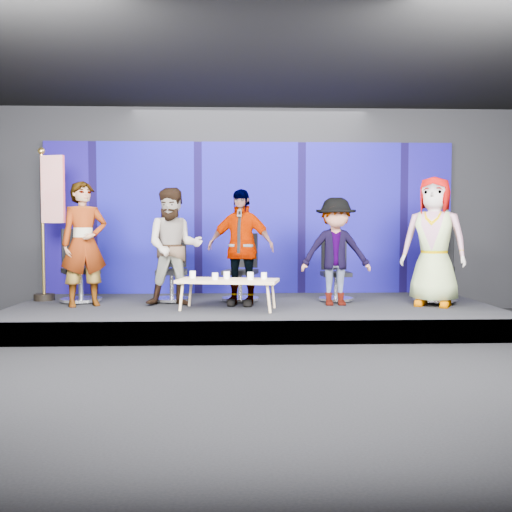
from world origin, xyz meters
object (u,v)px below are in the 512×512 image
(chair_a, at_px, (80,278))
(chair_c, at_px, (241,279))
(panelist_d, at_px, (336,252))
(coffee_table, at_px, (228,282))
(chair_e, at_px, (435,277))
(mug_c, at_px, (227,275))
(chair_d, at_px, (335,280))
(mug_d, at_px, (250,276))
(flag_stand, at_px, (49,220))
(mug_b, at_px, (215,276))
(panelist_a, at_px, (84,244))
(panelist_e, at_px, (434,241))
(mug_a, at_px, (193,275))
(panelist_c, at_px, (240,247))
(panelist_b, at_px, (174,247))
(chair_b, at_px, (172,279))
(mug_e, at_px, (264,276))

(chair_a, bearing_deg, chair_c, -25.40)
(panelist_d, height_order, coffee_table, panelist_d)
(chair_e, bearing_deg, mug_c, -140.01)
(chair_d, bearing_deg, mug_d, -144.07)
(chair_a, distance_m, flag_stand, 1.04)
(mug_b, bearing_deg, panelist_a, 164.97)
(mug_d, bearing_deg, coffee_table, 168.04)
(flag_stand, bearing_deg, panelist_e, 6.88)
(panelist_e, xyz_separation_m, mug_a, (-3.49, -0.10, -0.46))
(coffee_table, bearing_deg, flag_stand, 159.05)
(coffee_table, xyz_separation_m, mug_a, (-0.50, 0.18, 0.09))
(panelist_c, relative_size, panelist_e, 0.90)
(panelist_b, relative_size, panelist_d, 1.09)
(panelist_c, distance_m, mug_a, 0.81)
(panelist_d, bearing_deg, mug_c, -167.90)
(panelist_c, xyz_separation_m, chair_d, (1.48, 0.47, -0.53))
(coffee_table, bearing_deg, chair_a, 158.49)
(chair_c, xyz_separation_m, panelist_c, (-0.02, -0.50, 0.50))
(panelist_a, bearing_deg, coffee_table, -37.63)
(chair_b, relative_size, panelist_d, 0.67)
(coffee_table, height_order, mug_c, mug_c)
(chair_a, height_order, mug_b, chair_a)
(chair_c, bearing_deg, coffee_table, -86.10)
(coffee_table, distance_m, mug_d, 0.33)
(chair_d, height_order, mug_a, chair_d)
(chair_c, xyz_separation_m, mug_b, (-0.37, -1.01, 0.13))
(mug_a, distance_m, flag_stand, 2.56)
(chair_e, bearing_deg, mug_b, -137.98)
(chair_d, bearing_deg, flag_stand, 178.47)
(chair_d, bearing_deg, mug_a, -161.23)
(mug_b, xyz_separation_m, mug_e, (0.67, 0.08, -0.00))
(chair_a, height_order, mug_d, chair_a)
(mug_d, bearing_deg, flag_stand, 159.92)
(panelist_b, height_order, mug_a, panelist_b)
(chair_e, bearing_deg, chair_d, -157.03)
(chair_c, relative_size, panelist_c, 0.62)
(panelist_b, bearing_deg, chair_e, 1.36)
(chair_b, distance_m, panelist_d, 2.55)
(chair_d, height_order, mug_e, chair_d)
(panelist_a, xyz_separation_m, panelist_e, (5.07, -0.15, 0.04))
(flag_stand, bearing_deg, mug_e, -3.49)
(mug_a, distance_m, mug_c, 0.50)
(mug_e, bearing_deg, panelist_d, 20.51)
(chair_c, distance_m, coffee_table, 0.95)
(panelist_c, distance_m, panelist_e, 2.81)
(panelist_e, distance_m, mug_c, 3.05)
(panelist_d, height_order, mug_b, panelist_d)
(panelist_a, height_order, chair_e, panelist_a)
(mug_c, xyz_separation_m, flag_stand, (-2.76, 0.99, 0.78))
(panelist_e, relative_size, mug_b, 19.27)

